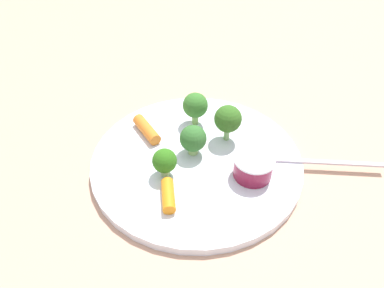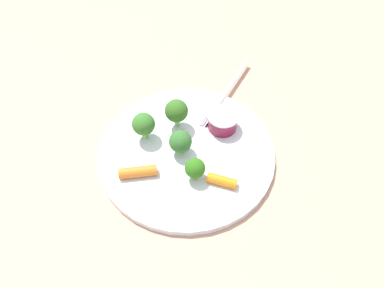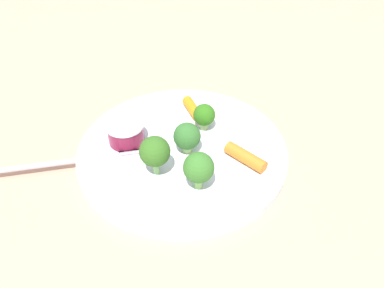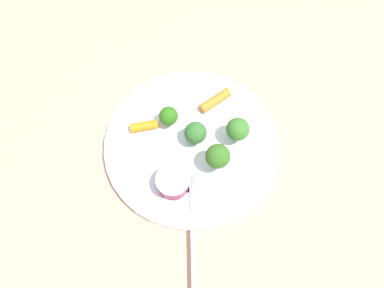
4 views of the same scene
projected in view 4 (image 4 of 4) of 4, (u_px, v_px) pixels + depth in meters
name	position (u px, v px, depth m)	size (l,w,h in m)	color
ground_plane	(191.00, 146.00, 0.65)	(2.40, 2.40, 0.00)	tan
plate	(191.00, 145.00, 0.64)	(0.29, 0.29, 0.01)	silver
sauce_cup	(173.00, 182.00, 0.59)	(0.05, 0.05, 0.03)	maroon
broccoli_floret_0	(169.00, 116.00, 0.63)	(0.03, 0.03, 0.04)	#93B36A
broccoli_floret_1	(195.00, 133.00, 0.61)	(0.04, 0.04, 0.04)	#99C06E
broccoli_floret_2	(218.00, 156.00, 0.59)	(0.04, 0.04, 0.06)	#84B76D
broccoli_floret_3	(238.00, 129.00, 0.61)	(0.04, 0.04, 0.05)	#89BF60
carrot_stick_0	(144.00, 126.00, 0.64)	(0.02, 0.02, 0.05)	orange
carrot_stick_1	(215.00, 101.00, 0.66)	(0.02, 0.02, 0.06)	orange
fork	(193.00, 235.00, 0.57)	(0.19, 0.02, 0.00)	#BEB3BE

